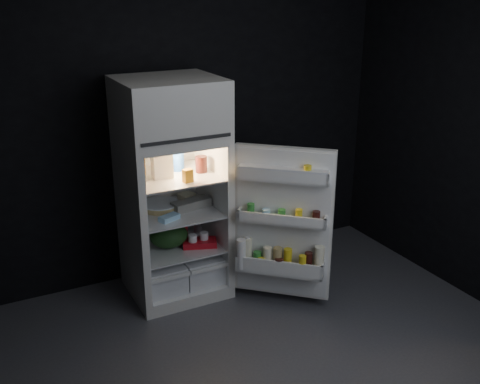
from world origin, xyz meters
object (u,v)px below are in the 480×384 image
yogurt_tray (200,243)px  milk_jug (162,162)px  fridge_door (282,227)px  egg_carton (191,204)px  refrigerator (171,182)px

yogurt_tray → milk_jug: bearing=175.1°
fridge_door → egg_carton: fridge_door is taller
fridge_door → egg_carton: 0.77m
refrigerator → fridge_door: bearing=-43.9°
fridge_door → yogurt_tray: (-0.49, 0.47, -0.23)m
egg_carton → yogurt_tray: bearing=-85.9°
fridge_door → milk_jug: fridge_door is taller
egg_carton → refrigerator: bearing=148.3°
refrigerator → egg_carton: (0.14, -0.06, -0.19)m
refrigerator → egg_carton: size_ratio=5.50×
refrigerator → yogurt_tray: size_ratio=6.55×
yogurt_tray → fridge_door: bearing=-24.0°
milk_jug → egg_carton: (0.22, -0.02, -0.38)m
yogurt_tray → refrigerator: bearing=156.9°
refrigerator → fridge_door: (0.65, -0.63, -0.28)m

